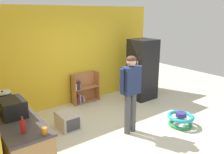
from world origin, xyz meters
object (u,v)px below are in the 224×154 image
at_px(kitchen_counter, 16,139).
at_px(pet_carrier, 68,120).
at_px(ketchup_bottle, 23,126).
at_px(orange_cup, 44,131).
at_px(baby_walker, 181,119).
at_px(refrigerator, 142,69).
at_px(bookshelf, 83,90).
at_px(blue_cup, 10,95).
at_px(standing_person, 131,88).
at_px(banana_bunch, 6,99).
at_px(microwave, 13,108).
at_px(crock_pot, 3,99).

relative_size(kitchen_counter, pet_carrier, 3.68).
distance_m(ketchup_bottle, orange_cup, 0.31).
height_order(kitchen_counter, baby_walker, kitchen_counter).
xyz_separation_m(refrigerator, ketchup_bottle, (-3.97, -1.70, 0.11)).
height_order(bookshelf, blue_cup, blue_cup).
height_order(standing_person, banana_bunch, standing_person).
relative_size(microwave, orange_cup, 5.05).
bearing_deg(banana_bunch, ketchup_bottle, -94.62).
relative_size(baby_walker, crock_pot, 2.00).
bearing_deg(banana_bunch, kitchen_counter, -95.41).
xyz_separation_m(standing_person, blue_cup, (-2.07, 1.29, -0.07)).
xyz_separation_m(pet_carrier, microwave, (-1.26, -0.65, 0.86)).
bearing_deg(bookshelf, microwave, -142.45).
xyz_separation_m(pet_carrier, banana_bunch, (-1.18, 0.17, 0.75)).
xyz_separation_m(kitchen_counter, ketchup_bottle, (-0.05, -0.70, 0.55)).
xyz_separation_m(standing_person, microwave, (-2.25, 0.34, 0.02)).
relative_size(refrigerator, bookshelf, 2.09).
bearing_deg(baby_walker, ketchup_bottle, 177.46).
relative_size(refrigerator, microwave, 3.71).
height_order(baby_walker, microwave, microwave).
relative_size(kitchen_counter, crock_pot, 6.74).
bearing_deg(bookshelf, orange_cup, -128.84).
relative_size(pet_carrier, microwave, 1.15).
height_order(bookshelf, orange_cup, orange_cup).
bearing_deg(standing_person, bookshelf, 87.66).
bearing_deg(refrigerator, banana_bunch, -176.71).
height_order(microwave, orange_cup, microwave).
height_order(crock_pot, ketchup_bottle, crock_pot).
distance_m(kitchen_counter, blue_cup, 1.05).
height_order(refrigerator, standing_person, refrigerator).
distance_m(refrigerator, microwave, 4.07).
relative_size(bookshelf, orange_cup, 8.95).
xyz_separation_m(refrigerator, crock_pot, (-3.97, -0.53, 0.15)).
bearing_deg(crock_pot, baby_walker, -21.13).
bearing_deg(crock_pot, bookshelf, 28.63).
xyz_separation_m(ketchup_bottle, blue_cup, (0.22, 1.61, -0.05)).
bearing_deg(kitchen_counter, ketchup_bottle, -93.75).
distance_m(bookshelf, baby_walker, 2.82).
bearing_deg(pet_carrier, blue_cup, 164.66).
relative_size(ketchup_bottle, blue_cup, 2.59).
bearing_deg(banana_bunch, standing_person, -28.07).
xyz_separation_m(crock_pot, blue_cup, (0.21, 0.44, -0.09)).
bearing_deg(baby_walker, banana_bunch, 153.70).
xyz_separation_m(kitchen_counter, banana_bunch, (0.07, 0.78, 0.48)).
bearing_deg(blue_cup, pet_carrier, -15.34).
relative_size(pet_carrier, ketchup_bottle, 2.24).
height_order(kitchen_counter, bookshelf, kitchen_counter).
height_order(kitchen_counter, blue_cup, blue_cup).
bearing_deg(pet_carrier, standing_person, -44.97).
height_order(refrigerator, orange_cup, refrigerator).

